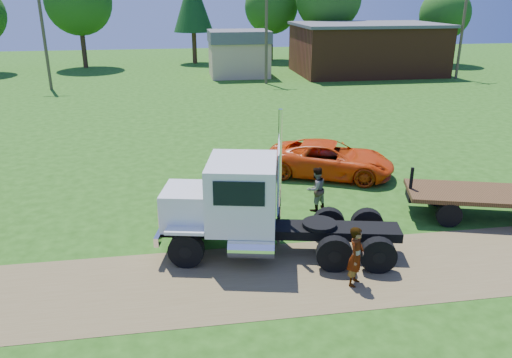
{
  "coord_description": "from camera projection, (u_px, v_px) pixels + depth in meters",
  "views": [
    {
      "loc": [
        -2.73,
        -13.11,
        8.22
      ],
      "look_at": [
        0.1,
        4.46,
        1.6
      ],
      "focal_mm": 35.0,
      "sensor_mm": 36.0,
      "label": 1
    }
  ],
  "objects": [
    {
      "name": "utility_poles",
      "position": [
        266.0,
        33.0,
        47.04
      ],
      "size": [
        42.2,
        0.28,
        9.0
      ],
      "color": "#483E28",
      "rests_on": "ground"
    },
    {
      "name": "spectator_a",
      "position": [
        356.0,
        256.0,
        14.73
      ],
      "size": [
        0.77,
        0.82,
        1.88
      ],
      "primitive_type": "imported",
      "rotation": [
        0.0,
        0.0,
        0.94
      ],
      "color": "#999999",
      "rests_on": "ground"
    },
    {
      "name": "ground",
      "position": [
        276.0,
        277.0,
        15.4
      ],
      "size": [
        140.0,
        140.0,
        0.0
      ],
      "primitive_type": "plane",
      "color": "#1F4A10",
      "rests_on": "ground"
    },
    {
      "name": "spectator_b",
      "position": [
        316.0,
        189.0,
        19.9
      ],
      "size": [
        1.1,
        1.02,
        1.81
      ],
      "primitive_type": "imported",
      "rotation": [
        0.0,
        0.0,
        3.62
      ],
      "color": "#999999",
      "rests_on": "ground"
    },
    {
      "name": "tan_shed",
      "position": [
        239.0,
        53.0,
        52.17
      ],
      "size": [
        6.2,
        5.4,
        4.7
      ],
      "color": "tan",
      "rests_on": "ground"
    },
    {
      "name": "dirt_track",
      "position": [
        276.0,
        277.0,
        15.4
      ],
      "size": [
        120.0,
        4.2,
        0.01
      ],
      "primitive_type": "cube",
      "color": "brown",
      "rests_on": "ground"
    },
    {
      "name": "flatbed_trailer",
      "position": [
        508.0,
        199.0,
        19.14
      ],
      "size": [
        7.87,
        4.35,
        1.93
      ],
      "rotation": [
        0.0,
        0.0,
        -0.29
      ],
      "color": "#382512",
      "rests_on": "ground"
    },
    {
      "name": "white_semi_tractor",
      "position": [
        245.0,
        207.0,
        16.4
      ],
      "size": [
        8.12,
        4.12,
        4.79
      ],
      "rotation": [
        0.0,
        0.0,
        -0.21
      ],
      "color": "black",
      "rests_on": "ground"
    },
    {
      "name": "tree_row",
      "position": [
        223.0,
        5.0,
        58.93
      ],
      "size": [
        59.41,
        13.67,
        11.73
      ],
      "color": "#372016",
      "rests_on": "ground"
    },
    {
      "name": "brick_building",
      "position": [
        367.0,
        48.0,
        54.17
      ],
      "size": [
        15.4,
        10.4,
        5.3
      ],
      "color": "brown",
      "rests_on": "ground"
    },
    {
      "name": "orange_pickup",
      "position": [
        330.0,
        159.0,
        23.76
      ],
      "size": [
        6.57,
        4.93,
        1.66
      ],
      "primitive_type": "imported",
      "rotation": [
        0.0,
        0.0,
        1.15
      ],
      "color": "#DF3F0A",
      "rests_on": "ground"
    }
  ]
}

